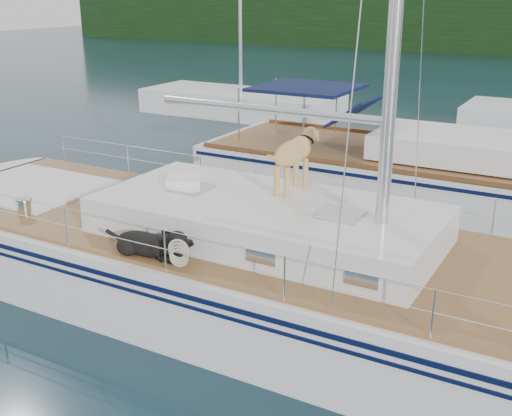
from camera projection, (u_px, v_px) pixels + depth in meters
The scene contains 4 objects.
ground at pixel (224, 298), 10.63m from camera, with size 120.00×120.00×0.00m, color black.
main_sailboat at pixel (228, 261), 10.36m from camera, with size 12.00×3.81×14.01m.
neighbor_sailboat at pixel (432, 178), 15.09m from camera, with size 11.00×3.50×13.30m.
bg_boat_west at pixel (241, 104), 25.73m from camera, with size 8.00×3.00×11.65m.
Camera 1 is at (5.17, -8.06, 4.87)m, focal length 45.00 mm.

